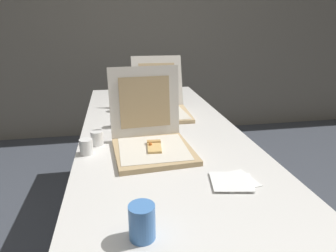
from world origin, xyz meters
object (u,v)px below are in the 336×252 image
table (160,135)px  napkin_pile (234,181)px  cup_white_far (118,106)px  cup_white_near_left (86,147)px  cup_white_mid (116,121)px  cup_printed_front (142,222)px  pizza_box_middle (161,106)px  pizza_box_front (152,139)px  cup_white_near_center (97,138)px

table → napkin_pile: 0.66m
napkin_pile → cup_white_far: bearing=111.8°
cup_white_near_left → cup_white_mid: size_ratio=1.00×
cup_white_near_left → cup_printed_front: size_ratio=0.68×
table → pizza_box_middle: bearing=79.6°
pizza_box_front → napkin_pile: (0.26, -0.34, -0.05)m
pizza_box_front → cup_white_far: (-0.14, 0.67, -0.02)m
napkin_pile → cup_white_near_left: bearing=147.7°
pizza_box_front → cup_printed_front: size_ratio=4.02×
pizza_box_middle → cup_white_near_center: pizza_box_middle is taller
cup_white_near_left → cup_white_mid: bearing=68.9°
table → cup_white_near_center: cup_white_near_center is taller
cup_printed_front → cup_white_mid: bearing=93.7°
pizza_box_middle → cup_white_near_center: size_ratio=6.86×
table → cup_white_near_left: cup_white_near_left is taller
pizza_box_front → pizza_box_middle: size_ratio=0.86×
cup_printed_front → napkin_pile: (0.36, 0.24, -0.05)m
pizza_box_front → cup_white_near_left: size_ratio=5.92×
cup_white_near_left → cup_white_mid: 0.37m
pizza_box_front → pizza_box_middle: bearing=72.5°
pizza_box_front → cup_white_near_left: 0.29m
table → cup_white_mid: cup_white_mid is taller
table → cup_white_near_center: bearing=-149.6°
napkin_pile → cup_white_near_center: bearing=138.9°
cup_printed_front → pizza_box_middle: bearing=78.6°
pizza_box_middle → napkin_pile: size_ratio=2.51×
cup_white_near_left → cup_white_far: (0.15, 0.66, 0.00)m
table → napkin_pile: bearing=-74.3°
table → cup_white_far: 0.44m
cup_white_near_center → napkin_pile: bearing=-41.1°
pizza_box_middle → cup_printed_front: pizza_box_middle is taller
cup_white_near_center → napkin_pile: 0.68m
pizza_box_front → cup_white_near_center: pizza_box_front is taller
cup_white_near_left → napkin_pile: size_ratio=0.37×
cup_white_near_left → napkin_pile: (0.55, -0.35, -0.03)m
pizza_box_middle → napkin_pile: 0.90m
napkin_pile → cup_white_mid: bearing=121.2°
cup_white_mid → cup_white_near_left: bearing=-111.1°
pizza_box_middle → napkin_pile: (0.13, -0.89, -0.05)m
cup_white_near_left → pizza_box_front: bearing=-2.0°
cup_printed_front → cup_white_far: bearing=91.9°
cup_printed_front → cup_white_near_left: bearing=108.2°
cup_white_near_left → pizza_box_middle: bearing=52.1°
cup_white_near_left → cup_printed_front: 0.62m
table → napkin_pile: size_ratio=11.00×
table → pizza_box_front: bearing=-105.3°
cup_white_near_center → cup_white_near_left: bearing=-114.0°
cup_white_far → cup_printed_front: 1.24m
cup_white_mid → table: bearing=-12.7°
cup_white_far → cup_white_near_center: bearing=-101.0°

